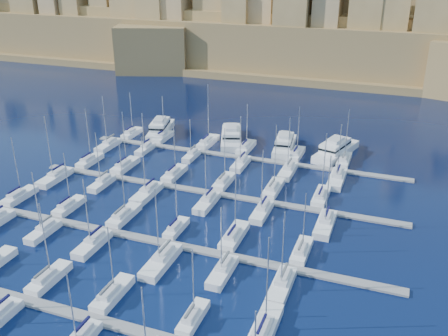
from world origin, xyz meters
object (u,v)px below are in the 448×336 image
at_px(motor_yacht_a, 160,128).
at_px(motor_yacht_c, 284,144).
at_px(sailboat_2, 49,278).
at_px(sailboat_4, 193,318).
at_px(motor_yacht_b, 231,136).
at_px(motor_yacht_d, 336,149).

xyz_separation_m(motor_yacht_a, motor_yacht_c, (37.05, -0.42, 0.00)).
relative_size(sailboat_2, motor_yacht_c, 0.88).
xyz_separation_m(sailboat_4, motor_yacht_a, (-41.14, 70.74, 1.01)).
bearing_deg(sailboat_4, motor_yacht_a, 120.18).
relative_size(motor_yacht_a, motor_yacht_b, 0.91).
height_order(sailboat_4, motor_yacht_c, sailboat_4).
relative_size(motor_yacht_b, motor_yacht_d, 1.01).
height_order(sailboat_2, motor_yacht_d, sailboat_2).
bearing_deg(sailboat_2, motor_yacht_a, 102.62).
bearing_deg(motor_yacht_a, motor_yacht_b, 2.02).
distance_m(motor_yacht_a, motor_yacht_b, 21.63).
bearing_deg(motor_yacht_c, sailboat_4, -86.67).
relative_size(sailboat_2, sailboat_4, 1.16).
bearing_deg(motor_yacht_a, sailboat_4, -59.82).
height_order(motor_yacht_b, motor_yacht_d, same).
relative_size(sailboat_2, motor_yacht_a, 0.82).
bearing_deg(motor_yacht_d, motor_yacht_a, -179.22).
distance_m(sailboat_2, motor_yacht_a, 71.88).
height_order(sailboat_4, motor_yacht_a, sailboat_4).
bearing_deg(motor_yacht_c, motor_yacht_d, 4.75).
xyz_separation_m(motor_yacht_b, motor_yacht_c, (15.44, -1.19, 0.00)).
distance_m(sailboat_2, sailboat_4, 25.44).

